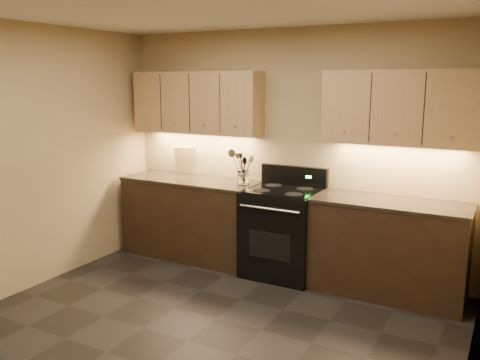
{
  "coord_description": "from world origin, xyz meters",
  "views": [
    {
      "loc": [
        2.17,
        -3.08,
        2.06
      ],
      "look_at": [
        -0.31,
        1.45,
        1.04
      ],
      "focal_mm": 38.0,
      "sensor_mm": 36.0,
      "label": 1
    }
  ],
  "objects": [
    {
      "name": "counter_right",
      "position": [
        1.18,
        1.7,
        0.47
      ],
      "size": [
        1.46,
        0.62,
        0.93
      ],
      "color": "black",
      "rests_on": "ground"
    },
    {
      "name": "wooden_spoon",
      "position": [
        -0.44,
        1.72,
        1.1
      ],
      "size": [
        0.16,
        0.12,
        0.32
      ],
      "primitive_type": null,
      "rotation": [
        -0.13,
        0.34,
        0.16
      ],
      "color": "tan",
      "rests_on": "utensil_crock"
    },
    {
      "name": "counter_left",
      "position": [
        -1.1,
        1.7,
        0.47
      ],
      "size": [
        1.62,
        0.62,
        0.93
      ],
      "color": "black",
      "rests_on": "ground"
    },
    {
      "name": "floor",
      "position": [
        0.0,
        0.0,
        0.0
      ],
      "size": [
        4.0,
        4.0,
        0.0
      ],
      "primitive_type": "plane",
      "color": "black",
      "rests_on": "ground"
    },
    {
      "name": "ceiling",
      "position": [
        0.0,
        0.0,
        2.6
      ],
      "size": [
        4.0,
        4.0,
        0.0
      ],
      "primitive_type": "plane",
      "rotation": [
        3.14,
        0.0,
        0.0
      ],
      "color": "silver",
      "rests_on": "wall_back"
    },
    {
      "name": "outlet_plate",
      "position": [
        -1.3,
        1.99,
        1.12
      ],
      "size": [
        0.08,
        0.01,
        0.12
      ],
      "primitive_type": "cube",
      "color": "#B2B5BA",
      "rests_on": "wall_back"
    },
    {
      "name": "black_spoon",
      "position": [
        -0.43,
        1.74,
        1.09
      ],
      "size": [
        0.11,
        0.12,
        0.31
      ],
      "primitive_type": null,
      "rotation": [
        0.21,
        0.17,
        -0.02
      ],
      "color": "black",
      "rests_on": "utensil_crock"
    },
    {
      "name": "steel_spatula",
      "position": [
        -0.38,
        1.72,
        1.13
      ],
      "size": [
        0.18,
        0.14,
        0.38
      ],
      "primitive_type": null,
      "rotation": [
        0.17,
        -0.25,
        -0.11
      ],
      "color": "silver",
      "rests_on": "utensil_crock"
    },
    {
      "name": "wall_back",
      "position": [
        0.0,
        2.0,
        1.3
      ],
      "size": [
        4.0,
        0.04,
        2.6
      ],
      "primitive_type": "cube",
      "color": "tan",
      "rests_on": "ground"
    },
    {
      "name": "wall_right",
      "position": [
        2.0,
        0.0,
        1.3
      ],
      "size": [
        0.04,
        4.0,
        2.6
      ],
      "primitive_type": "cube",
      "color": "tan",
      "rests_on": "ground"
    },
    {
      "name": "black_turner",
      "position": [
        -0.4,
        1.7,
        1.12
      ],
      "size": [
        0.17,
        0.13,
        0.36
      ],
      "primitive_type": null,
      "rotation": [
        -0.16,
        -0.17,
        0.27
      ],
      "color": "black",
      "rests_on": "utensil_crock"
    },
    {
      "name": "upper_cab_left",
      "position": [
        -1.1,
        1.85,
        1.8
      ],
      "size": [
        1.6,
        0.3,
        0.7
      ],
      "primitive_type": "cube",
      "color": "tan",
      "rests_on": "wall_back"
    },
    {
      "name": "upper_cab_right",
      "position": [
        1.18,
        1.85,
        1.8
      ],
      "size": [
        1.44,
        0.3,
        0.7
      ],
      "primitive_type": "cube",
      "color": "tan",
      "rests_on": "wall_back"
    },
    {
      "name": "cutting_board",
      "position": [
        -1.34,
        1.95,
        1.1
      ],
      "size": [
        0.28,
        0.17,
        0.34
      ],
      "primitive_type": "cube",
      "rotation": [
        0.23,
        0.0,
        0.32
      ],
      "color": "tan",
      "rests_on": "counter_left"
    },
    {
      "name": "utensil_crock",
      "position": [
        -0.42,
        1.72,
        1.0
      ],
      "size": [
        0.14,
        0.14,
        0.16
      ],
      "color": "white",
      "rests_on": "counter_left"
    },
    {
      "name": "wall_left",
      "position": [
        -2.0,
        0.0,
        1.3
      ],
      "size": [
        0.04,
        4.0,
        2.6
      ],
      "primitive_type": "cube",
      "color": "tan",
      "rests_on": "ground"
    },
    {
      "name": "steel_skimmer",
      "position": [
        -0.4,
        1.7,
        1.14
      ],
      "size": [
        0.26,
        0.12,
        0.39
      ],
      "primitive_type": null,
      "rotation": [
        -0.1,
        -0.46,
        0.1
      ],
      "color": "silver",
      "rests_on": "utensil_crock"
    },
    {
      "name": "stove",
      "position": [
        0.08,
        1.68,
        0.48
      ],
      "size": [
        0.76,
        0.68,
        1.14
      ],
      "color": "black",
      "rests_on": "ground"
    }
  ]
}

